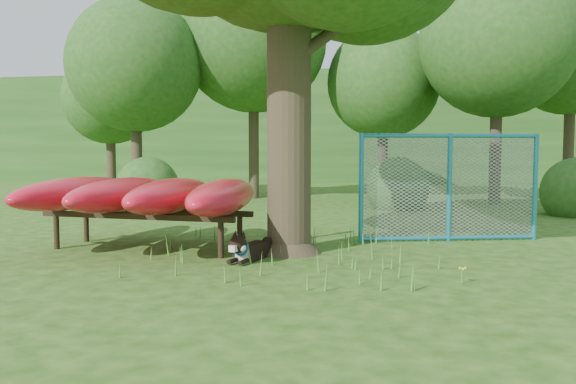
# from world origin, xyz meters

# --- Properties ---
(ground) EXTENTS (80.00, 80.00, 0.00)m
(ground) POSITION_xyz_m (0.00, 0.00, 0.00)
(ground) COLOR #21480E
(ground) RESTS_ON ground
(wooden_post) EXTENTS (0.31, 0.13, 1.13)m
(wooden_post) POSITION_xyz_m (0.05, 2.69, 0.60)
(wooden_post) COLOR brown
(wooden_post) RESTS_ON ground
(kayak_rack) EXTENTS (3.72, 3.76, 1.19)m
(kayak_rack) POSITION_xyz_m (-2.21, 1.34, 0.91)
(kayak_rack) COLOR black
(kayak_rack) RESTS_ON ground
(husky_dog) EXTENTS (0.48, 1.09, 0.50)m
(husky_dog) POSITION_xyz_m (-0.30, 0.62, 0.17)
(husky_dog) COLOR black
(husky_dog) RESTS_ON ground
(fence_section) EXTENTS (3.26, 0.99, 3.28)m
(fence_section) POSITION_xyz_m (2.84, 3.14, 0.99)
(fence_section) COLOR teal
(fence_section) RESTS_ON ground
(wildflower_clump) EXTENTS (0.10, 0.10, 0.21)m
(wildflower_clump) POSITION_xyz_m (2.66, -0.32, 0.17)
(wildflower_clump) COLOR #4B922F
(wildflower_clump) RESTS_ON ground
(bg_tree_a) EXTENTS (4.40, 4.40, 6.70)m
(bg_tree_a) POSITION_xyz_m (-6.50, 10.00, 4.48)
(bg_tree_a) COLOR #332A1C
(bg_tree_a) RESTS_ON ground
(bg_tree_b) EXTENTS (5.20, 5.20, 8.22)m
(bg_tree_b) POSITION_xyz_m (-3.00, 12.00, 5.61)
(bg_tree_b) COLOR #332A1C
(bg_tree_b) RESTS_ON ground
(bg_tree_c) EXTENTS (4.00, 4.00, 6.12)m
(bg_tree_c) POSITION_xyz_m (1.50, 13.00, 4.11)
(bg_tree_c) COLOR #332A1C
(bg_tree_c) RESTS_ON ground
(bg_tree_d) EXTENTS (4.80, 4.80, 7.50)m
(bg_tree_d) POSITION_xyz_m (5.00, 11.00, 5.08)
(bg_tree_d) COLOR #332A1C
(bg_tree_d) RESTS_ON ground
(bg_tree_e) EXTENTS (4.60, 4.60, 7.55)m
(bg_tree_e) POSITION_xyz_m (8.00, 14.00, 5.23)
(bg_tree_e) COLOR #332A1C
(bg_tree_e) RESTS_ON ground
(bg_tree_f) EXTENTS (3.60, 3.60, 5.55)m
(bg_tree_f) POSITION_xyz_m (-9.00, 13.00, 3.73)
(bg_tree_f) COLOR #332A1C
(bg_tree_f) RESTS_ON ground
(shrub_left) EXTENTS (1.80, 1.80, 1.80)m
(shrub_left) POSITION_xyz_m (-5.00, 7.50, 0.00)
(shrub_left) COLOR #224F19
(shrub_left) RESTS_ON ground
(shrub_right) EXTENTS (1.80, 1.80, 1.80)m
(shrub_right) POSITION_xyz_m (6.50, 8.00, 0.00)
(shrub_right) COLOR #224F19
(shrub_right) RESTS_ON ground
(shrub_mid) EXTENTS (1.80, 1.80, 1.80)m
(shrub_mid) POSITION_xyz_m (2.00, 9.00, 0.00)
(shrub_mid) COLOR #224F19
(shrub_mid) RESTS_ON ground
(wooded_hillside) EXTENTS (80.00, 12.00, 6.00)m
(wooded_hillside) POSITION_xyz_m (0.00, 28.00, 3.00)
(wooded_hillside) COLOR #224F19
(wooded_hillside) RESTS_ON ground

